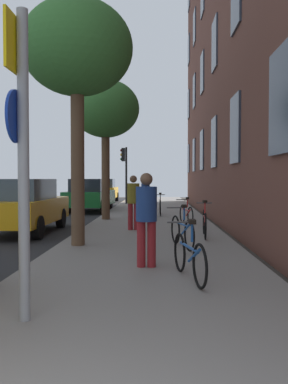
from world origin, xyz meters
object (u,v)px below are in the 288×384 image
bicycle_0 (189,256)px  bicycle_2 (205,222)px  tree_near (77,51)px  bicycle_1 (182,231)px  car_1 (24,205)px  bicycle_3 (186,214)px  bicycle_4 (160,206)px  traffic_light (125,165)px  pedestrian_0 (146,213)px  pedestrian_1 (133,199)px  sign_post (21,140)px  pedestrian_2 (145,194)px  tree_far (105,110)px  car_2 (90,195)px  car_3 (103,190)px

bicycle_0 → bicycle_2: 4.72m
tree_near → bicycle_2: (3.04, 1.44, -4.02)m
bicycle_1 → bicycle_2: (0.69, 1.70, 0.00)m
tree_near → bicycle_0: bearing=-54.7°
car_1 → bicycle_3: bearing=17.5°
tree_near → bicycle_4: bearing=76.4°
traffic_light → pedestrian_0: bearing=-84.5°
bicycle_0 → car_1: car_1 is taller
bicycle_1 → pedestrian_1: 3.46m
bicycle_0 → sign_post: bearing=-135.9°
tree_near → bicycle_0: size_ratio=3.27×
pedestrian_2 → pedestrian_0: bearing=-88.4°
tree_far → bicycle_2: tree_far is taller
tree_near → pedestrian_0: (1.62, -2.33, -3.48)m
traffic_light → tree_far: size_ratio=0.66×
tree_far → pedestrian_1: (1.22, -3.23, -3.15)m
pedestrian_0 → car_2: 13.95m
pedestrian_1 → car_3: (-3.05, 16.69, -0.20)m
bicycle_0 → bicycle_2: size_ratio=0.96×
tree_far → bicycle_0: tree_far is taller
traffic_light → sign_post: bearing=-88.6°
tree_near → bicycle_1: bearing=-6.3°
pedestrian_2 → car_2: size_ratio=0.34×
tree_far → pedestrian_2: size_ratio=3.36×
tree_near → car_1: bearing=126.6°
tree_far → pedestrian_1: size_ratio=3.22×
pedestrian_0 → car_3: 22.22m
sign_post → car_2: 16.50m
car_1 → bicycle_4: bearing=51.0°
pedestrian_1 → car_1: 3.29m
bicycle_3 → pedestrian_1: 2.38m
bicycle_3 → traffic_light: bearing=104.4°
bicycle_1 → traffic_light: bearing=98.8°
bicycle_4 → car_3: bearing=108.6°
tree_far → car_1: (-2.07, -3.21, -3.35)m
sign_post → pedestrian_1: 8.10m
sign_post → car_2: (-1.87, 16.35, -1.20)m
pedestrian_2 → car_1: size_ratio=0.36×
pedestrian_0 → pedestrian_1: same height
bicycle_4 → pedestrian_0: pedestrian_0 is taller
tree_near → car_1: tree_near is taller
bicycle_2 → bicycle_4: (-1.10, 6.60, -0.01)m
bicycle_1 → car_1: bearing=144.8°
tree_near → car_1: size_ratio=1.29×
bicycle_0 → pedestrian_0: bearing=126.6°
tree_far → bicycle_1: (2.47, -6.41, -3.70)m
tree_near → bicycle_2: tree_near is taller
bicycle_4 → pedestrian_0: size_ratio=1.03×
sign_post → bicycle_3: size_ratio=2.06×
car_1 → car_2: (0.67, 8.33, 0.00)m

